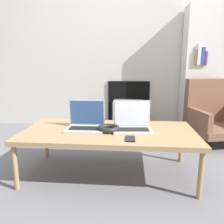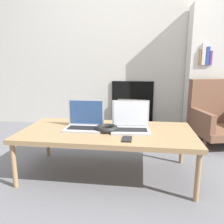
% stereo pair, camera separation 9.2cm
% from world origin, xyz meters
% --- Properties ---
extents(ground_plane, '(14.00, 14.00, 0.00)m').
position_xyz_m(ground_plane, '(0.00, 0.00, 0.00)').
color(ground_plane, slate).
extents(wall_back, '(7.00, 0.08, 2.60)m').
position_xyz_m(wall_back, '(0.00, 1.77, 1.29)').
color(wall_back, beige).
rests_on(wall_back, ground_plane).
extents(table, '(1.39, 0.68, 0.39)m').
position_xyz_m(table, '(0.00, 0.22, 0.36)').
color(table, '#9E7A51').
rests_on(table, ground_plane).
extents(laptop_left, '(0.31, 0.22, 0.24)m').
position_xyz_m(laptop_left, '(-0.19, 0.25, 0.44)').
color(laptop_left, '#B2B2B7').
rests_on(laptop_left, table).
extents(laptop_right, '(0.32, 0.23, 0.24)m').
position_xyz_m(laptop_right, '(0.19, 0.25, 0.44)').
color(laptop_right, '#B2B2B7').
rests_on(laptop_right, table).
extents(headphones, '(0.18, 0.18, 0.04)m').
position_xyz_m(headphones, '(-0.00, 0.20, 0.41)').
color(headphones, black).
rests_on(headphones, table).
extents(phone, '(0.07, 0.12, 0.01)m').
position_xyz_m(phone, '(0.18, 0.01, 0.39)').
color(phone, black).
rests_on(phone, table).
extents(tv, '(0.43, 0.39, 0.42)m').
position_xyz_m(tv, '(0.14, 1.52, 0.21)').
color(tv, '#4C473D').
rests_on(tv, ground_plane).
extents(armchair, '(0.67, 0.69, 0.74)m').
position_xyz_m(armchair, '(1.15, 1.17, 0.33)').
color(armchair, brown).
rests_on(armchair, ground_plane).
extents(bookshelf, '(0.76, 0.32, 1.65)m').
position_xyz_m(bookshelf, '(1.25, 1.57, 0.83)').
color(bookshelf, silver).
rests_on(bookshelf, ground_plane).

